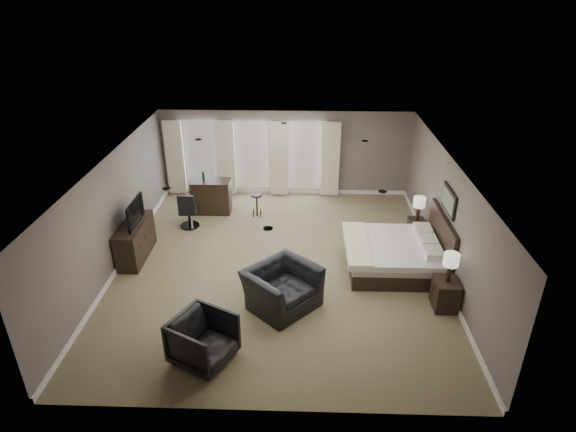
{
  "coord_description": "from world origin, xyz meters",
  "views": [
    {
      "loc": [
        0.53,
        -9.62,
        6.12
      ],
      "look_at": [
        0.2,
        0.4,
        1.1
      ],
      "focal_mm": 30.0,
      "sensor_mm": 36.0,
      "label": 1
    }
  ],
  "objects_px": {
    "nightstand_near": "(445,294)",
    "lamp_far": "(419,209)",
    "dresser": "(135,240)",
    "desk_chair": "(188,210)",
    "armchair_near": "(282,281)",
    "armchair_far": "(203,338)",
    "lamp_near": "(450,268)",
    "bed": "(392,243)",
    "nightstand_far": "(416,229)",
    "bar_counter": "(211,196)",
    "bar_stool_right": "(257,205)",
    "tv": "(132,221)",
    "bar_stool_left": "(203,189)"
  },
  "relations": [
    {
      "from": "armchair_far",
      "to": "dresser",
      "type": "bearing_deg",
      "value": 61.41
    },
    {
      "from": "dresser",
      "to": "armchair_near",
      "type": "xyz_separation_m",
      "value": [
        3.59,
        -1.81,
        0.14
      ]
    },
    {
      "from": "bed",
      "to": "armchair_far",
      "type": "relative_size",
      "value": 2.17
    },
    {
      "from": "bed",
      "to": "nightstand_far",
      "type": "xyz_separation_m",
      "value": [
        0.89,
        1.45,
        -0.41
      ]
    },
    {
      "from": "armchair_far",
      "to": "bed",
      "type": "bearing_deg",
      "value": -22.41
    },
    {
      "from": "bed",
      "to": "lamp_far",
      "type": "distance_m",
      "value": 1.71
    },
    {
      "from": "lamp_near",
      "to": "desk_chair",
      "type": "relative_size",
      "value": 0.63
    },
    {
      "from": "nightstand_far",
      "to": "dresser",
      "type": "bearing_deg",
      "value": -170.55
    },
    {
      "from": "nightstand_far",
      "to": "lamp_far",
      "type": "height_order",
      "value": "lamp_far"
    },
    {
      "from": "armchair_near",
      "to": "armchair_far",
      "type": "xyz_separation_m",
      "value": [
        -1.3,
        -1.62,
        -0.1
      ]
    },
    {
      "from": "armchair_far",
      "to": "bar_stool_right",
      "type": "height_order",
      "value": "armchair_far"
    },
    {
      "from": "nightstand_far",
      "to": "bar_counter",
      "type": "xyz_separation_m",
      "value": [
        -5.54,
        1.38,
        0.22
      ]
    },
    {
      "from": "bed",
      "to": "bar_stool_right",
      "type": "relative_size",
      "value": 3.17
    },
    {
      "from": "armchair_near",
      "to": "lamp_far",
      "type": "bearing_deg",
      "value": -4.53
    },
    {
      "from": "bed",
      "to": "lamp_near",
      "type": "distance_m",
      "value": 1.72
    },
    {
      "from": "tv",
      "to": "desk_chair",
      "type": "distance_m",
      "value": 1.92
    },
    {
      "from": "desk_chair",
      "to": "lamp_far",
      "type": "bearing_deg",
      "value": 173.2
    },
    {
      "from": "nightstand_near",
      "to": "dresser",
      "type": "bearing_deg",
      "value": 165.83
    },
    {
      "from": "lamp_near",
      "to": "bar_counter",
      "type": "distance_m",
      "value": 7.01
    },
    {
      "from": "bar_counter",
      "to": "bar_stool_left",
      "type": "xyz_separation_m",
      "value": [
        -0.38,
        0.67,
        -0.08
      ]
    },
    {
      "from": "lamp_near",
      "to": "bar_counter",
      "type": "relative_size",
      "value": 0.56
    },
    {
      "from": "bar_counter",
      "to": "bar_stool_right",
      "type": "height_order",
      "value": "bar_counter"
    },
    {
      "from": "nightstand_near",
      "to": "desk_chair",
      "type": "bearing_deg",
      "value": 150.73
    },
    {
      "from": "nightstand_near",
      "to": "bar_stool_right",
      "type": "bearing_deg",
      "value": 136.08
    },
    {
      "from": "lamp_far",
      "to": "lamp_near",
      "type": "bearing_deg",
      "value": -90.0
    },
    {
      "from": "armchair_near",
      "to": "armchair_far",
      "type": "bearing_deg",
      "value": -175.02
    },
    {
      "from": "nightstand_far",
      "to": "bar_counter",
      "type": "distance_m",
      "value": 5.71
    },
    {
      "from": "dresser",
      "to": "bar_stool_left",
      "type": "relative_size",
      "value": 1.9
    },
    {
      "from": "nightstand_far",
      "to": "desk_chair",
      "type": "height_order",
      "value": "desk_chair"
    },
    {
      "from": "dresser",
      "to": "desk_chair",
      "type": "distance_m",
      "value": 1.86
    },
    {
      "from": "bar_counter",
      "to": "lamp_near",
      "type": "bearing_deg",
      "value": -37.67
    },
    {
      "from": "bar_stool_left",
      "to": "nightstand_far",
      "type": "bearing_deg",
      "value": -19.04
    },
    {
      "from": "nightstand_far",
      "to": "armchair_near",
      "type": "distance_m",
      "value": 4.47
    },
    {
      "from": "armchair_near",
      "to": "armchair_far",
      "type": "relative_size",
      "value": 1.38
    },
    {
      "from": "nightstand_near",
      "to": "nightstand_far",
      "type": "height_order",
      "value": "nightstand_near"
    },
    {
      "from": "bed",
      "to": "nightstand_far",
      "type": "distance_m",
      "value": 1.75
    },
    {
      "from": "dresser",
      "to": "tv",
      "type": "distance_m",
      "value": 0.52
    },
    {
      "from": "bed",
      "to": "desk_chair",
      "type": "height_order",
      "value": "bed"
    },
    {
      "from": "nightstand_near",
      "to": "lamp_near",
      "type": "bearing_deg",
      "value": 0.0
    },
    {
      "from": "dresser",
      "to": "bar_stool_left",
      "type": "bearing_deg",
      "value": 72.5
    },
    {
      "from": "nightstand_near",
      "to": "lamp_far",
      "type": "bearing_deg",
      "value": 90.0
    },
    {
      "from": "armchair_near",
      "to": "bar_stool_left",
      "type": "bearing_deg",
      "value": 71.13
    },
    {
      "from": "lamp_far",
      "to": "bar_counter",
      "type": "height_order",
      "value": "lamp_far"
    },
    {
      "from": "armchair_far",
      "to": "bar_stool_right",
      "type": "xyz_separation_m",
      "value": [
        0.41,
        5.74,
        -0.16
      ]
    },
    {
      "from": "tv",
      "to": "lamp_far",
      "type": "bearing_deg",
      "value": -80.55
    },
    {
      "from": "lamp_near",
      "to": "lamp_far",
      "type": "relative_size",
      "value": 1.01
    },
    {
      "from": "tv",
      "to": "nightstand_near",
      "type": "bearing_deg",
      "value": -104.17
    },
    {
      "from": "bar_stool_left",
      "to": "dresser",
      "type": "bearing_deg",
      "value": -107.5
    },
    {
      "from": "nightstand_near",
      "to": "bar_stool_left",
      "type": "height_order",
      "value": "bar_stool_left"
    },
    {
      "from": "bed",
      "to": "bar_counter",
      "type": "height_order",
      "value": "bed"
    }
  ]
}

